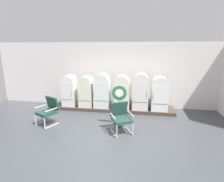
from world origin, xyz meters
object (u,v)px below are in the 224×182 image
object	(u,v)px
refrigerator_3	(122,91)
armchair_left	(49,110)
armchair_right	(121,116)
refrigerator_0	(69,90)
sign_stand	(119,105)
refrigerator_1	(86,90)
refrigerator_4	(140,90)
refrigerator_5	(160,92)
refrigerator_2	(102,90)

from	to	relation	value
refrigerator_3	armchair_left	world-z (taller)	refrigerator_3
armchair_left	armchair_right	bearing A→B (deg)	-4.75
refrigerator_0	armchair_left	world-z (taller)	refrigerator_0
armchair_right	sign_stand	distance (m)	0.51
refrigerator_1	refrigerator_4	size ratio (longest dim) A/B	0.88
refrigerator_4	sign_stand	distance (m)	1.72
refrigerator_3	refrigerator_5	size ratio (longest dim) A/B	1.00
refrigerator_2	refrigerator_5	world-z (taller)	refrigerator_2
refrigerator_4	refrigerator_5	xyz separation A→B (m)	(0.80, 0.02, -0.07)
refrigerator_1	armchair_left	xyz separation A→B (m)	(-0.91, -1.79, -0.33)
refrigerator_2	armchair_right	world-z (taller)	refrigerator_2
refrigerator_3	refrigerator_5	bearing A→B (deg)	1.14
refrigerator_0	armchair_right	bearing A→B (deg)	-37.39
refrigerator_5	sign_stand	distance (m)	2.20
sign_stand	refrigerator_5	bearing A→B (deg)	45.45
refrigerator_3	armchair_left	bearing A→B (deg)	-145.15
refrigerator_0	refrigerator_2	world-z (taller)	refrigerator_2
refrigerator_0	refrigerator_5	world-z (taller)	refrigerator_5
refrigerator_5	armchair_right	distance (m)	2.50
refrigerator_2	armchair_right	bearing A→B (deg)	-62.10
refrigerator_1	sign_stand	bearing A→B (deg)	-43.15
refrigerator_5	armchair_right	world-z (taller)	refrigerator_5
refrigerator_0	refrigerator_5	bearing A→B (deg)	0.67
armchair_left	refrigerator_2	bearing A→B (deg)	47.07
refrigerator_1	refrigerator_3	xyz separation A→B (m)	(1.61, -0.04, 0.02)
refrigerator_0	refrigerator_2	bearing A→B (deg)	0.72
armchair_left	sign_stand	bearing A→B (deg)	4.93
refrigerator_2	refrigerator_3	xyz separation A→B (m)	(0.88, -0.00, -0.04)
refrigerator_2	sign_stand	distance (m)	1.81
refrigerator_3	armchair_right	bearing A→B (deg)	-85.22
refrigerator_4	refrigerator_0	bearing A→B (deg)	-179.61
refrigerator_0	refrigerator_2	xyz separation A→B (m)	(1.52, 0.02, 0.05)
refrigerator_3	refrigerator_2	bearing A→B (deg)	179.74
refrigerator_0	refrigerator_1	world-z (taller)	refrigerator_0
refrigerator_2	refrigerator_3	world-z (taller)	refrigerator_2
refrigerator_4	refrigerator_3	bearing A→B (deg)	-179.50
refrigerator_5	armchair_right	bearing A→B (deg)	-125.52
refrigerator_5	refrigerator_3	bearing A→B (deg)	-178.86
refrigerator_2	refrigerator_5	xyz separation A→B (m)	(2.49, 0.03, -0.04)
sign_stand	refrigerator_3	bearing A→B (deg)	92.28
refrigerator_2	refrigerator_0	bearing A→B (deg)	-179.28
refrigerator_0	refrigerator_3	xyz separation A→B (m)	(2.40, 0.02, 0.00)
armchair_left	armchair_right	size ratio (longest dim) A/B	1.00
refrigerator_4	armchair_left	bearing A→B (deg)	-152.04
refrigerator_0	refrigerator_3	distance (m)	2.40
refrigerator_0	refrigerator_4	world-z (taller)	refrigerator_4
refrigerator_1	refrigerator_4	distance (m)	2.41
refrigerator_3	refrigerator_5	world-z (taller)	refrigerator_5
refrigerator_4	sign_stand	xyz separation A→B (m)	(-0.74, -1.54, -0.20)
refrigerator_5	armchair_left	bearing A→B (deg)	-156.56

